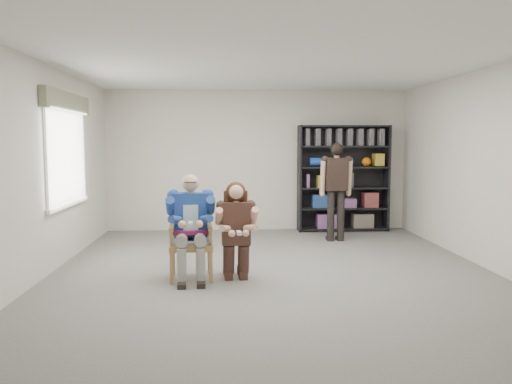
{
  "coord_description": "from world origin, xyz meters",
  "views": [
    {
      "loc": [
        -0.62,
        -6.5,
        1.75
      ],
      "look_at": [
        -0.2,
        0.6,
        1.05
      ],
      "focal_mm": 35.0,
      "sensor_mm": 36.0,
      "label": 1
    }
  ],
  "objects_px": {
    "armchair": "(191,239)",
    "kneeling_woman": "(236,232)",
    "seated_man": "(191,227)",
    "standing_man": "(336,192)",
    "bookshelf": "(343,178)"
  },
  "relations": [
    {
      "from": "kneeling_woman",
      "to": "armchair",
      "type": "bearing_deg",
      "value": 164.35
    },
    {
      "from": "bookshelf",
      "to": "standing_man",
      "type": "distance_m",
      "value": 1.13
    },
    {
      "from": "kneeling_woman",
      "to": "bookshelf",
      "type": "bearing_deg",
      "value": 54.19
    },
    {
      "from": "armchair",
      "to": "kneeling_woman",
      "type": "bearing_deg",
      "value": -15.65
    },
    {
      "from": "armchair",
      "to": "bookshelf",
      "type": "distance_m",
      "value": 4.44
    },
    {
      "from": "seated_man",
      "to": "bookshelf",
      "type": "distance_m",
      "value": 4.43
    },
    {
      "from": "armchair",
      "to": "standing_man",
      "type": "relative_size",
      "value": 0.6
    },
    {
      "from": "bookshelf",
      "to": "standing_man",
      "type": "relative_size",
      "value": 1.2
    },
    {
      "from": "bookshelf",
      "to": "armchair",
      "type": "bearing_deg",
      "value": -129.09
    },
    {
      "from": "kneeling_woman",
      "to": "bookshelf",
      "type": "xyz_separation_m",
      "value": [
        2.2,
        3.55,
        0.42
      ]
    },
    {
      "from": "bookshelf",
      "to": "standing_man",
      "type": "xyz_separation_m",
      "value": [
        -0.37,
        -1.06,
        -0.18
      ]
    },
    {
      "from": "armchair",
      "to": "bookshelf",
      "type": "bearing_deg",
      "value": 46.96
    },
    {
      "from": "bookshelf",
      "to": "kneeling_woman",
      "type": "bearing_deg",
      "value": -121.85
    },
    {
      "from": "armchair",
      "to": "kneeling_woman",
      "type": "distance_m",
      "value": 0.6
    },
    {
      "from": "seated_man",
      "to": "standing_man",
      "type": "distance_m",
      "value": 3.38
    }
  ]
}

